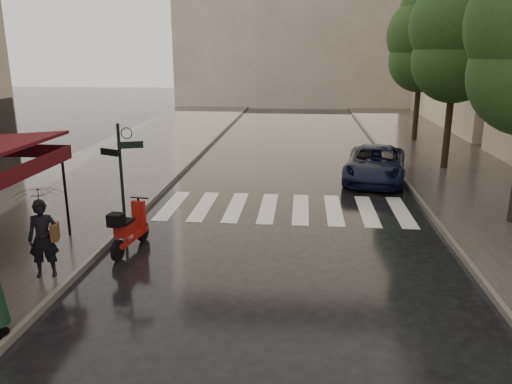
# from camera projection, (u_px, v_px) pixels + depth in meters

# --- Properties ---
(ground) EXTENTS (120.00, 120.00, 0.00)m
(ground) POSITION_uv_depth(u_px,v_px,m) (132.00, 290.00, 10.54)
(ground) COLOR black
(ground) RESTS_ON ground
(sidewalk_near) EXTENTS (6.00, 60.00, 0.12)m
(sidewalk_near) POSITION_uv_depth(u_px,v_px,m) (123.00, 162.00, 22.42)
(sidewalk_near) COLOR #38332D
(sidewalk_near) RESTS_ON ground
(sidewalk_far) EXTENTS (5.50, 60.00, 0.12)m
(sidewalk_far) POSITION_uv_depth(u_px,v_px,m) (462.00, 169.00, 21.09)
(sidewalk_far) COLOR #38332D
(sidewalk_far) RESTS_ON ground
(curb_near) EXTENTS (0.12, 60.00, 0.16)m
(curb_near) POSITION_uv_depth(u_px,v_px,m) (190.00, 163.00, 22.14)
(curb_near) COLOR #595651
(curb_near) RESTS_ON ground
(curb_far) EXTENTS (0.12, 60.00, 0.16)m
(curb_far) POSITION_uv_depth(u_px,v_px,m) (394.00, 167.00, 21.34)
(curb_far) COLOR #595651
(curb_far) RESTS_ON ground
(crosswalk) EXTENTS (7.85, 3.20, 0.01)m
(crosswalk) POSITION_uv_depth(u_px,v_px,m) (284.00, 208.00, 16.01)
(crosswalk) COLOR silver
(crosswalk) RESTS_ON ground
(signpost) EXTENTS (1.17, 0.29, 3.10)m
(signpost) POSITION_uv_depth(u_px,v_px,m) (121.00, 172.00, 13.02)
(signpost) COLOR black
(signpost) RESTS_ON ground
(tree_mid) EXTENTS (3.80, 3.80, 8.34)m
(tree_mid) POSITION_uv_depth(u_px,v_px,m) (458.00, 32.00, 19.66)
(tree_mid) COLOR black
(tree_mid) RESTS_ON sidewalk_far
(tree_far) EXTENTS (3.80, 3.80, 8.16)m
(tree_far) POSITION_uv_depth(u_px,v_px,m) (422.00, 40.00, 26.38)
(tree_far) COLOR black
(tree_far) RESTS_ON sidewalk_far
(pedestrian_with_umbrella) EXTENTS (1.27, 1.28, 2.49)m
(pedestrian_with_umbrella) POSITION_uv_depth(u_px,v_px,m) (39.00, 204.00, 10.50)
(pedestrian_with_umbrella) COLOR black
(pedestrian_with_umbrella) RESTS_ON sidewalk_near
(scooter) EXTENTS (0.62, 1.86, 1.22)m
(scooter) POSITION_uv_depth(u_px,v_px,m) (129.00, 230.00, 12.45)
(scooter) COLOR black
(scooter) RESTS_ON ground
(parked_car) EXTENTS (3.02, 5.08, 1.32)m
(parked_car) POSITION_uv_depth(u_px,v_px,m) (375.00, 164.00, 19.34)
(parked_car) COLOR black
(parked_car) RESTS_ON ground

